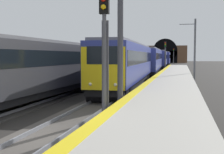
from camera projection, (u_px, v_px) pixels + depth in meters
name	position (u px, v px, depth m)	size (l,w,h in m)	color
ground_plane	(42.00, 141.00, 10.63)	(320.00, 320.00, 0.00)	#282623
platform_right	(153.00, 133.00, 9.69)	(112.00, 3.75, 1.02)	#ADA89E
platform_right_edge_strip	(105.00, 115.00, 10.02)	(112.00, 0.50, 0.01)	yellow
track_main_line	(42.00, 140.00, 10.62)	(160.00, 2.88, 0.21)	#4C4742
train_main_approaching	(156.00, 59.00, 56.37)	(80.19, 3.34, 4.13)	navy
train_adjacent_platform	(80.00, 63.00, 27.60)	(39.98, 3.34, 4.93)	#333338
railway_signal_near	(104.00, 52.00, 11.78)	(0.39, 0.38, 5.40)	#4C4C54
railway_signal_mid	(165.00, 54.00, 53.70)	(0.39, 0.38, 5.56)	#4C4C54
railway_signal_far	(174.00, 55.00, 105.74)	(0.39, 0.38, 5.61)	#4C4C54
overhead_signal_gantry	(43.00, 8.00, 15.34)	(0.70, 8.43, 7.33)	#3F3F47
tunnel_portal	(165.00, 54.00, 125.81)	(2.25, 18.06, 10.11)	brown
catenary_mast_near	(195.00, 50.00, 34.46)	(0.22, 1.89, 7.24)	#595B60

